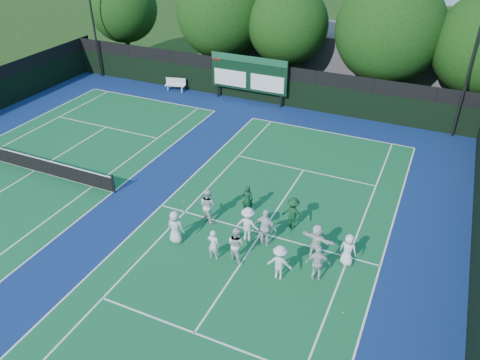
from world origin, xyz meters
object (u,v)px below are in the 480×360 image
at_px(scoreboard, 249,74).
at_px(coach_left, 247,199).
at_px(tennis_net, 33,163).
at_px(bench, 176,84).

relative_size(scoreboard, coach_left, 3.86).
xyz_separation_m(scoreboard, tennis_net, (-6.99, -14.59, -1.70)).
distance_m(bench, coach_left, 17.80).
height_order(scoreboard, coach_left, scoreboard).
height_order(scoreboard, tennis_net, scoreboard).
relative_size(scoreboard, tennis_net, 0.53).
height_order(bench, coach_left, coach_left).
bearing_deg(bench, scoreboard, 1.93).
xyz_separation_m(tennis_net, bench, (0.70, 14.37, 0.05)).
distance_m(tennis_net, coach_left, 12.80).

